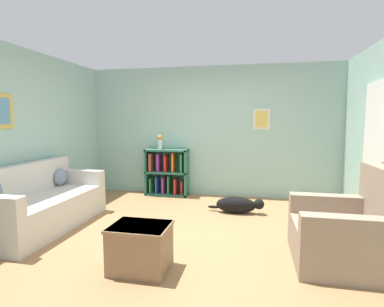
% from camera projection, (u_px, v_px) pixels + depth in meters
% --- Properties ---
extents(ground_plane, '(14.00, 14.00, 0.00)m').
position_uv_depth(ground_plane, '(186.00, 234.00, 4.02)').
color(ground_plane, '#997047').
extents(wall_back, '(5.60, 0.13, 2.60)m').
position_uv_depth(wall_back, '(211.00, 132.00, 6.07)').
color(wall_back, '#93BCB2').
rests_on(wall_back, ground_plane).
extents(wall_left, '(0.13, 5.00, 2.60)m').
position_uv_depth(wall_left, '(17.00, 136.00, 4.40)').
color(wall_left, '#93BCB2').
rests_on(wall_left, ground_plane).
extents(couch, '(0.84, 1.94, 0.90)m').
position_uv_depth(couch, '(41.00, 205.00, 4.24)').
color(couch, beige).
rests_on(couch, ground_plane).
extents(bookshelf, '(0.87, 0.32, 0.94)m').
position_uv_depth(bookshelf, '(167.00, 172.00, 6.13)').
color(bookshelf, '#2D6B56').
rests_on(bookshelf, ground_plane).
extents(recliner_chair, '(0.98, 1.01, 1.04)m').
position_uv_depth(recliner_chair, '(349.00, 232.00, 3.16)').
color(recliner_chair, gray).
rests_on(recliner_chair, ground_plane).
extents(coffee_table, '(0.60, 0.47, 0.47)m').
position_uv_depth(coffee_table, '(140.00, 246.00, 3.03)').
color(coffee_table, '#846647').
rests_on(coffee_table, ground_plane).
extents(dog, '(0.93, 0.25, 0.27)m').
position_uv_depth(dog, '(238.00, 205.00, 4.93)').
color(dog, black).
rests_on(dog, ground_plane).
extents(vase, '(0.11, 0.11, 0.29)m').
position_uv_depth(vase, '(160.00, 141.00, 6.07)').
color(vase, silver).
rests_on(vase, bookshelf).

